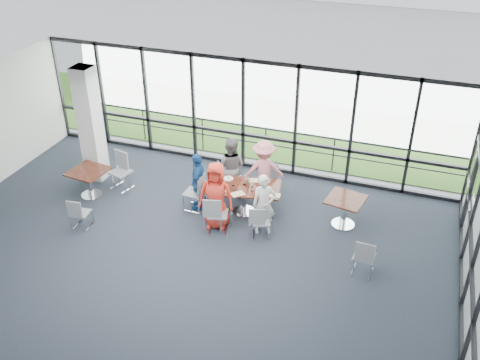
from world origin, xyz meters
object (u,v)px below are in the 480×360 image
(structural_column, at_px, (91,125))
(chair_main_nr, at_px, (261,221))
(diner_end, at_px, (198,181))
(chair_main_nl, at_px, (218,214))
(chair_main_fl, at_px, (229,178))
(chair_main_end, at_px, (194,193))
(main_table, at_px, (244,191))
(diner_near_right, at_px, (264,205))
(chair_spare_r, at_px, (364,256))
(side_table_left, at_px, (89,174))
(diner_far_right, at_px, (264,170))
(chair_spare_la, at_px, (81,213))
(diner_near_left, at_px, (216,196))
(chair_main_fr, at_px, (268,182))
(chair_spare_lb, at_px, (121,172))
(diner_far_left, at_px, (231,167))
(side_table_right, at_px, (345,203))

(structural_column, height_order, chair_main_nr, structural_column)
(diner_end, xyz_separation_m, chair_main_nl, (0.82, -0.78, -0.30))
(chair_main_fl, xyz_separation_m, chair_main_end, (-0.56, -1.04, 0.05))
(structural_column, distance_m, main_table, 4.54)
(chair_main_nl, relative_size, chair_main_end, 0.99)
(diner_end, relative_size, chair_main_end, 1.62)
(diner_near_right, xyz_separation_m, chair_spare_r, (2.45, -0.71, -0.32))
(side_table_left, relative_size, chair_main_fl, 1.18)
(diner_far_right, xyz_separation_m, chair_main_fl, (-0.92, -0.06, -0.39))
(structural_column, bearing_deg, main_table, -3.68)
(diner_end, bearing_deg, chair_spare_la, -64.01)
(diner_near_left, bearing_deg, chair_spare_la, -167.82)
(side_table_left, xyz_separation_m, chair_main_end, (2.82, 0.34, -0.17))
(structural_column, bearing_deg, diner_near_right, -10.12)
(structural_column, distance_m, chair_main_fr, 4.95)
(chair_main_fl, distance_m, chair_spare_r, 4.37)
(chair_spare_lb, bearing_deg, diner_far_left, -150.68)
(chair_spare_lb, bearing_deg, chair_spare_la, 105.51)
(structural_column, relative_size, diner_far_left, 1.96)
(main_table, relative_size, chair_main_fr, 2.27)
(side_table_right, distance_m, chair_main_nl, 3.04)
(diner_far_right, bearing_deg, chair_spare_la, 12.45)
(side_table_left, bearing_deg, chair_spare_la, -65.37)
(diner_far_right, height_order, chair_main_fl, diner_far_right)
(diner_near_left, height_order, chair_main_nl, diner_near_left)
(side_table_right, relative_size, diner_far_right, 0.60)
(main_table, xyz_separation_m, diner_near_right, (0.71, -0.63, 0.15))
(diner_near_right, relative_size, chair_main_fr, 1.80)
(side_table_right, xyz_separation_m, chair_main_nl, (-2.78, -1.23, -0.16))
(diner_near_right, bearing_deg, chair_spare_la, 174.13)
(chair_main_fr, bearing_deg, chair_spare_la, 31.18)
(chair_main_end, relative_size, chair_spare_lb, 0.96)
(diner_far_left, bearing_deg, structural_column, 6.41)
(side_table_right, bearing_deg, chair_main_nr, -147.87)
(main_table, distance_m, side_table_left, 4.10)
(chair_main_end, bearing_deg, chair_spare_r, 78.22)
(side_table_left, distance_m, chair_main_nr, 4.78)
(chair_main_fl, distance_m, chair_main_end, 1.18)
(chair_spare_lb, bearing_deg, chair_main_nl, 178.70)
(chair_main_nl, relative_size, chair_spare_lb, 0.95)
(diner_near_left, distance_m, diner_far_right, 1.74)
(diner_near_left, xyz_separation_m, chair_main_end, (-0.81, 0.50, -0.38))
(diner_near_left, distance_m, diner_near_right, 1.14)
(chair_main_nr, height_order, chair_main_fl, chair_main_fl)
(diner_end, height_order, chair_spare_la, diner_end)
(chair_main_nr, distance_m, chair_spare_la, 4.32)
(main_table, relative_size, chair_spare_la, 2.41)
(diner_near_left, height_order, chair_main_nr, diner_near_left)
(side_table_left, relative_size, chair_spare_lb, 1.01)
(chair_main_fr, bearing_deg, structural_column, 2.12)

